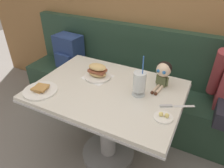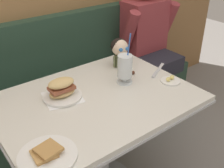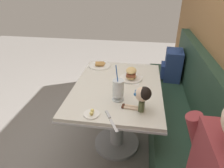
% 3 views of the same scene
% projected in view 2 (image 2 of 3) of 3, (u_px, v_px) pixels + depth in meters
% --- Properties ---
extents(booth_bench, '(2.60, 0.48, 1.00)m').
position_uv_depth(booth_bench, '(53.00, 107.00, 2.19)').
color(booth_bench, '#233D2D').
rests_on(booth_bench, ground).
extents(diner_table, '(1.11, 0.81, 0.74)m').
position_uv_depth(diner_table, '(97.00, 125.00, 1.65)').
color(diner_table, silver).
rests_on(diner_table, ground).
extents(toast_plate, '(0.25, 0.25, 0.04)m').
position_uv_depth(toast_plate, '(47.00, 155.00, 1.15)').
color(toast_plate, white).
rests_on(toast_plate, diner_table).
extents(milkshake_glass, '(0.10, 0.10, 0.32)m').
position_uv_depth(milkshake_glass, '(125.00, 68.00, 1.65)').
color(milkshake_glass, silver).
rests_on(milkshake_glass, diner_table).
extents(sandwich_plate, '(0.23, 0.23, 0.12)m').
position_uv_depth(sandwich_plate, '(62.00, 90.00, 1.53)').
color(sandwich_plate, white).
rests_on(sandwich_plate, diner_table).
extents(butter_saucer, '(0.12, 0.12, 0.04)m').
position_uv_depth(butter_saucer, '(170.00, 80.00, 1.70)').
color(butter_saucer, white).
rests_on(butter_saucer, diner_table).
extents(butter_knife, '(0.22, 0.13, 0.01)m').
position_uv_depth(butter_knife, '(156.00, 72.00, 1.81)').
color(butter_knife, silver).
rests_on(butter_knife, diner_table).
extents(seated_doll, '(0.12, 0.22, 0.20)m').
position_uv_depth(seated_doll, '(120.00, 49.00, 1.83)').
color(seated_doll, '#5B6642').
rests_on(seated_doll, diner_table).
extents(diner_patron, '(0.55, 0.48, 0.81)m').
position_uv_depth(diner_patron, '(147.00, 34.00, 2.45)').
color(diner_patron, maroon).
rests_on(diner_patron, booth_bench).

